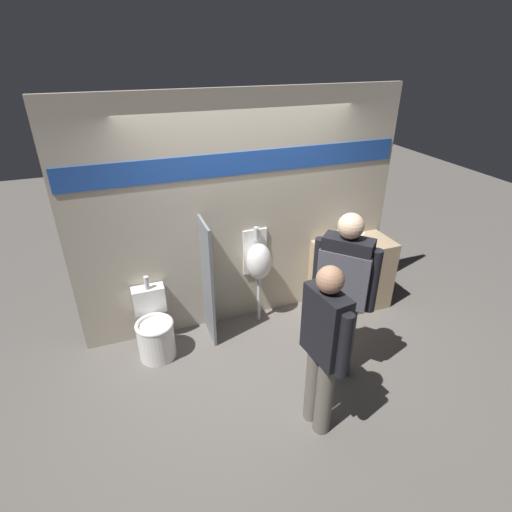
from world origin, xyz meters
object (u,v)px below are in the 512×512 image
object	(u,v)px
urinal_near_counter	(258,262)
toilet	(155,331)
person_with_lanyard	(323,345)
sink_basin	(350,237)
person_in_vest	(343,287)
cell_phone	(339,250)

from	to	relation	value
urinal_near_counter	toilet	size ratio (longest dim) A/B	1.41
person_with_lanyard	toilet	bearing A→B (deg)	32.57
sink_basin	person_in_vest	xyz separation A→B (m)	(-0.74, -1.04, 0.06)
cell_phone	person_with_lanyard	size ratio (longest dim) A/B	0.09
toilet	person_with_lanyard	world-z (taller)	person_with_lanyard
urinal_near_counter	toilet	bearing A→B (deg)	-171.47
person_with_lanyard	person_in_vest	bearing A→B (deg)	-50.38
cell_phone	person_with_lanyard	distance (m)	1.73
urinal_near_counter	person_in_vest	world-z (taller)	person_in_vest
sink_basin	cell_phone	bearing A→B (deg)	-147.05
cell_phone	urinal_near_counter	world-z (taller)	urinal_near_counter
sink_basin	toilet	distance (m)	2.55
sink_basin	urinal_near_counter	bearing A→B (deg)	176.34
sink_basin	toilet	xyz separation A→B (m)	(-2.46, -0.12, -0.68)
urinal_near_counter	person_with_lanyard	size ratio (longest dim) A/B	0.75
cell_phone	urinal_near_counter	bearing A→B (deg)	166.11
toilet	person_with_lanyard	bearing A→B (deg)	-50.02
sink_basin	person_with_lanyard	size ratio (longest dim) A/B	0.20
cell_phone	person_in_vest	bearing A→B (deg)	-119.43
toilet	person_with_lanyard	xyz separation A→B (m)	(1.22, -1.46, 0.61)
person_with_lanyard	sink_basin	bearing A→B (deg)	-45.58
sink_basin	person_in_vest	world-z (taller)	person_in_vest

